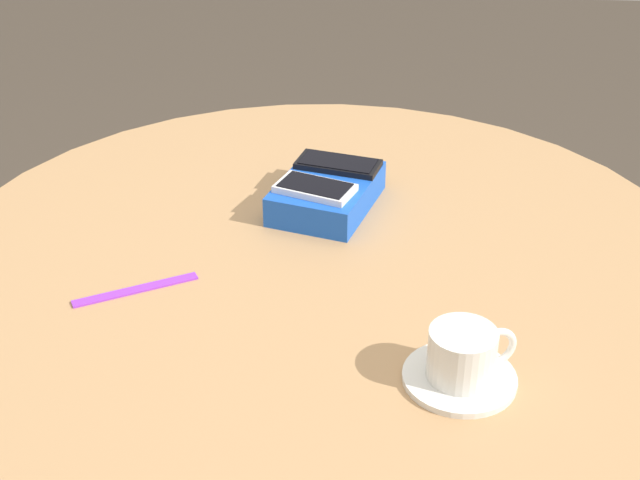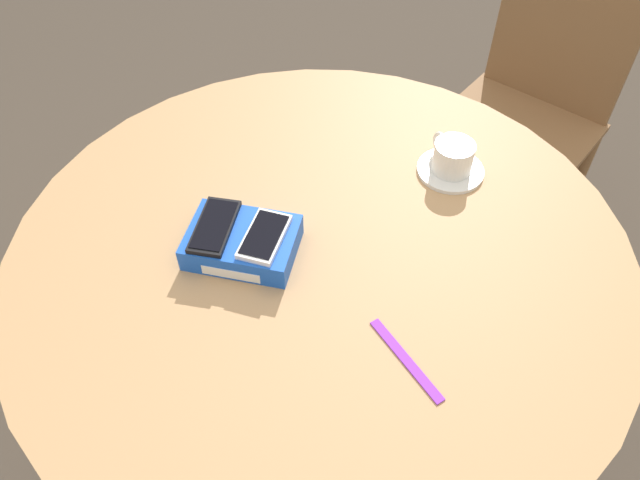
{
  "view_description": "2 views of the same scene",
  "coord_description": "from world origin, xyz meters",
  "views": [
    {
      "loc": [
        1.1,
        0.08,
        1.39
      ],
      "look_at": [
        0.0,
        0.0,
        0.74
      ],
      "focal_mm": 50.0,
      "sensor_mm": 36.0,
      "label": 1
    },
    {
      "loc": [
        -0.05,
        -0.73,
        1.57
      ],
      "look_at": [
        0.0,
        0.0,
        0.74
      ],
      "focal_mm": 35.0,
      "sensor_mm": 36.0,
      "label": 2
    }
  ],
  "objects": [
    {
      "name": "ground_plane",
      "position": [
        0.0,
        0.0,
        0.0
      ],
      "size": [
        8.0,
        8.0,
        0.0
      ],
      "primitive_type": "plane",
      "color": "#42382D"
    },
    {
      "name": "chair_near_window",
      "position": [
        0.63,
        0.68,
        0.48
      ],
      "size": [
        0.58,
        0.58,
        0.92
      ],
      "color": "brown",
      "rests_on": "ground_plane"
    },
    {
      "name": "saucer",
      "position": [
        0.28,
        0.18,
        0.72
      ],
      "size": [
        0.13,
        0.13,
        0.01
      ],
      "primitive_type": "cylinder",
      "color": "silver",
      "rests_on": "round_table"
    },
    {
      "name": "lanyard_strap",
      "position": [
        0.12,
        -0.24,
        0.72
      ],
      "size": [
        0.1,
        0.16,
        0.0
      ],
      "primitive_type": "cube",
      "rotation": [
        0.0,
        0.0,
        -1.07
      ],
      "color": "purple",
      "rests_on": "round_table"
    },
    {
      "name": "coffee_cup",
      "position": [
        0.27,
        0.19,
        0.76
      ],
      "size": [
        0.08,
        0.11,
        0.06
      ],
      "color": "silver",
      "rests_on": "saucer"
    },
    {
      "name": "phone_white",
      "position": [
        -0.1,
        -0.01,
        0.77
      ],
      "size": [
        0.1,
        0.13,
        0.01
      ],
      "color": "silver",
      "rests_on": "phone_box"
    },
    {
      "name": "phone_black",
      "position": [
        -0.18,
        0.01,
        0.77
      ],
      "size": [
        0.09,
        0.14,
        0.01
      ],
      "color": "black",
      "rests_on": "phone_box"
    },
    {
      "name": "phone_box",
      "position": [
        -0.14,
        0.0,
        0.74
      ],
      "size": [
        0.22,
        0.18,
        0.05
      ],
      "color": "blue",
      "rests_on": "round_table"
    },
    {
      "name": "round_table",
      "position": [
        0.0,
        0.0,
        0.62
      ],
      "size": [
        1.14,
        1.14,
        0.72
      ],
      "color": "#2D2D2D",
      "rests_on": "ground_plane"
    }
  ]
}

